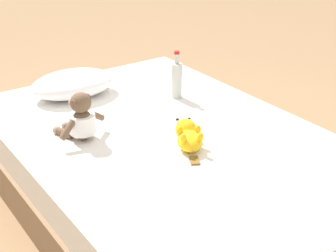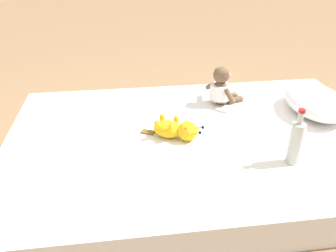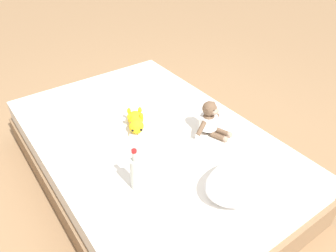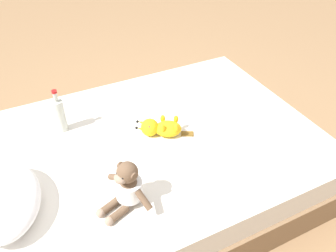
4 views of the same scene
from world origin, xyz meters
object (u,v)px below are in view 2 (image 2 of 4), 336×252
Objects in this scene: bed at (198,164)px; plush_monkey at (222,89)px; plush_yellow_creature at (176,129)px; glass_bottle at (296,142)px; pillow at (316,101)px.

bed is 0.50m from plush_monkey.
plush_yellow_creature reaches higher than bed.
glass_bottle reaches higher than bed.
plush_monkey is 1.05× the size of glass_bottle.
bed is 0.56m from glass_bottle.
bed is 7.30× the size of plush_monkey.
bed is 7.66× the size of glass_bottle.
glass_bottle is at bearing 59.45° from plush_yellow_creature.
plush_yellow_creature is 1.18× the size of glass_bottle.
pillow is 1.75× the size of plush_monkey.
glass_bottle is at bearing 49.18° from bed.
plush_yellow_creature is at bearing -120.55° from glass_bottle.
plush_monkey is 0.67m from glass_bottle.
plush_monkey is (-0.35, 0.21, 0.29)m from bed.
plush_yellow_creature is at bearing -80.35° from bed.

